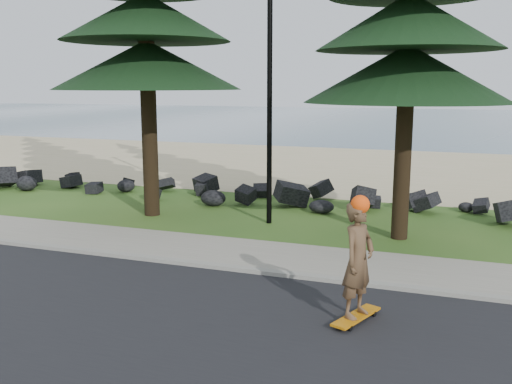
% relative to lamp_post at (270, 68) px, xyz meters
% --- Properties ---
extents(ground, '(160.00, 160.00, 0.00)m').
position_rel_lamp_post_xyz_m(ground, '(0.00, -3.20, -4.13)').
color(ground, '#2A5119').
rests_on(ground, ground).
extents(road, '(160.00, 7.00, 0.02)m').
position_rel_lamp_post_xyz_m(road, '(0.00, -7.70, -4.12)').
color(road, black).
rests_on(road, ground).
extents(kerb, '(160.00, 0.20, 0.10)m').
position_rel_lamp_post_xyz_m(kerb, '(0.00, -4.10, -4.08)').
color(kerb, gray).
rests_on(kerb, ground).
extents(sidewalk, '(160.00, 2.00, 0.08)m').
position_rel_lamp_post_xyz_m(sidewalk, '(0.00, -3.00, -4.09)').
color(sidewalk, slate).
rests_on(sidewalk, ground).
extents(beach_sand, '(160.00, 15.00, 0.01)m').
position_rel_lamp_post_xyz_m(beach_sand, '(0.00, 11.30, -4.13)').
color(beach_sand, tan).
rests_on(beach_sand, ground).
extents(ocean, '(160.00, 58.00, 0.01)m').
position_rel_lamp_post_xyz_m(ocean, '(0.00, 47.80, -4.13)').
color(ocean, '#335261').
rests_on(ocean, ground).
extents(seawall_boulders, '(60.00, 2.40, 1.10)m').
position_rel_lamp_post_xyz_m(seawall_boulders, '(0.00, 2.40, -4.13)').
color(seawall_boulders, black).
rests_on(seawall_boulders, ground).
extents(lamp_post, '(0.25, 0.14, 8.14)m').
position_rel_lamp_post_xyz_m(lamp_post, '(0.00, 0.00, 0.00)').
color(lamp_post, black).
rests_on(lamp_post, ground).
extents(skateboarder, '(0.65, 1.12, 2.04)m').
position_rel_lamp_post_xyz_m(skateboarder, '(3.39, -5.81, -3.11)').
color(skateboarder, '#BA6C0A').
rests_on(skateboarder, ground).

